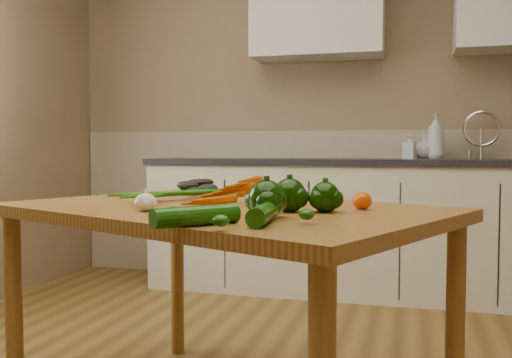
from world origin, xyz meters
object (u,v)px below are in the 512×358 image
at_px(leafy_greens, 202,183).
at_px(tomato_a, 322,196).
at_px(zucchini_a, 263,213).
at_px(tomato_c, 362,201).
at_px(carrot_bunch, 212,193).
at_px(soap_bottle_b, 409,146).
at_px(garlic_bulb, 146,202).
at_px(pepper_a, 290,195).
at_px(soap_bottle_c, 424,147).
at_px(pepper_c, 267,199).
at_px(table, 222,231).
at_px(zucchini_b, 196,216).
at_px(soap_bottle_a, 436,136).
at_px(pepper_b, 325,197).
at_px(tomato_b, 330,198).

distance_m(leafy_greens, tomato_a, 0.65).
bearing_deg(zucchini_a, tomato_c, 61.82).
bearing_deg(carrot_bunch, tomato_a, 23.22).
relative_size(soap_bottle_b, tomato_a, 2.15).
xyz_separation_m(garlic_bulb, pepper_a, (0.43, 0.10, 0.02)).
relative_size(soap_bottle_c, pepper_a, 1.61).
relative_size(soap_bottle_b, pepper_c, 1.58).
distance_m(garlic_bulb, tomato_a, 0.59).
distance_m(carrot_bunch, pepper_a, 0.38).
height_order(pepper_a, pepper_c, pepper_c).
xyz_separation_m(carrot_bunch, zucchini_a, (0.32, -0.48, -0.01)).
xyz_separation_m(leafy_greens, tomato_a, (0.56, -0.34, -0.02)).
relative_size(table, zucchini_b, 7.12).
bearing_deg(zucchini_a, tomato_a, 80.76).
bearing_deg(soap_bottle_b, zucchini_a, -172.68).
xyz_separation_m(pepper_a, zucchini_b, (-0.16, -0.38, -0.03)).
relative_size(soap_bottle_c, zucchini_b, 0.69).
bearing_deg(soap_bottle_a, soap_bottle_c, 1.25).
bearing_deg(soap_bottle_a, garlic_bulb, 80.54).
bearing_deg(soap_bottle_c, tomato_a, 176.39).
height_order(pepper_b, tomato_c, pepper_b).
xyz_separation_m(table, tomato_a, (0.33, 0.08, 0.12)).
distance_m(tomato_a, tomato_b, 0.03).
height_order(soap_bottle_b, zucchini_b, soap_bottle_b).
bearing_deg(pepper_c, soap_bottle_c, 79.13).
bearing_deg(leafy_greens, tomato_c, -30.07).
relative_size(tomato_a, tomato_c, 1.25).
bearing_deg(soap_bottle_b, tomato_b, -171.54).
bearing_deg(tomato_c, leafy_greens, 149.93).
distance_m(leafy_greens, tomato_c, 0.81).
bearing_deg(tomato_a, zucchini_b, -111.70).
bearing_deg(tomato_c, table, -179.07).
bearing_deg(leafy_greens, soap_bottle_b, 63.24).
relative_size(soap_bottle_b, garlic_bulb, 2.46).
xyz_separation_m(soap_bottle_c, zucchini_b, (-0.59, -2.64, -0.18)).
height_order(leafy_greens, zucchini_b, leafy_greens).
height_order(leafy_greens, pepper_b, leafy_greens).
bearing_deg(carrot_bunch, zucchini_a, -33.06).
bearing_deg(tomato_b, tomato_c, -26.30).
bearing_deg(pepper_c, table, 128.68).
height_order(leafy_greens, garlic_bulb, leafy_greens).
distance_m(leafy_greens, tomato_b, 0.69).
relative_size(pepper_c, zucchini_b, 0.44).
height_order(soap_bottle_b, garlic_bulb, soap_bottle_b).
bearing_deg(zucchini_b, soap_bottle_b, 78.94).
height_order(pepper_b, pepper_c, pepper_c).
bearing_deg(pepper_c, tomato_a, 74.63).
height_order(soap_bottle_b, pepper_c, soap_bottle_b).
bearing_deg(tomato_b, tomato_a, 155.94).
bearing_deg(pepper_c, carrot_bunch, 128.82).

